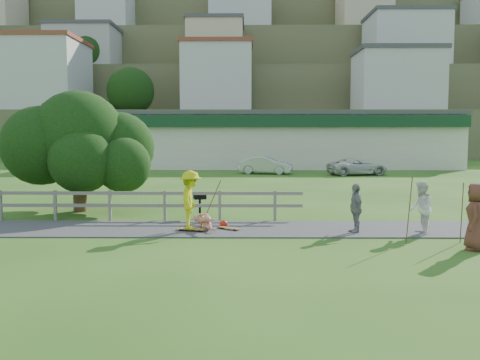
# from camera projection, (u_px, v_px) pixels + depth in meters

# --- Properties ---
(ground) EXTENTS (260.00, 260.00, 0.00)m
(ground) POSITION_uv_depth(u_px,v_px,m) (215.00, 238.00, 16.14)
(ground) COLOR #274E16
(ground) RESTS_ON ground
(path) EXTENTS (34.00, 3.00, 0.04)m
(path) POSITION_uv_depth(u_px,v_px,m) (217.00, 229.00, 17.63)
(path) COLOR #333336
(path) RESTS_ON ground
(fence) EXTENTS (15.05, 0.10, 1.10)m
(fence) POSITION_uv_depth(u_px,v_px,m) (93.00, 201.00, 19.40)
(fence) COLOR slate
(fence) RESTS_ON ground
(strip_mall) EXTENTS (32.50, 10.75, 5.10)m
(strip_mall) POSITION_uv_depth(u_px,v_px,m) (277.00, 140.00, 50.68)
(strip_mall) COLOR beige
(strip_mall) RESTS_ON ground
(hillside) EXTENTS (220.00, 67.00, 47.50)m
(hillside) POSITION_uv_depth(u_px,v_px,m) (240.00, 76.00, 105.84)
(hillside) COLOR #575F38
(hillside) RESTS_ON ground
(skater_rider) EXTENTS (0.74, 1.24, 1.89)m
(skater_rider) POSITION_uv_depth(u_px,v_px,m) (191.00, 203.00, 17.07)
(skater_rider) COLOR #CBCB13
(skater_rider) RESTS_ON ground
(skater_fallen) EXTENTS (1.62, 0.97, 0.58)m
(skater_fallen) POSITION_uv_depth(u_px,v_px,m) (205.00, 221.00, 17.49)
(skater_fallen) COLOR tan
(skater_fallen) RESTS_ON ground
(spectator_a) EXTENTS (0.76, 0.91, 1.69)m
(spectator_a) POSITION_uv_depth(u_px,v_px,m) (421.00, 208.00, 16.58)
(spectator_a) COLOR silver
(spectator_a) RESTS_ON ground
(spectator_b) EXTENTS (0.49, 0.97, 1.58)m
(spectator_b) POSITION_uv_depth(u_px,v_px,m) (356.00, 209.00, 16.90)
(spectator_b) COLOR gray
(spectator_b) RESTS_ON ground
(spectator_c) EXTENTS (0.92, 1.06, 1.83)m
(spectator_c) POSITION_uv_depth(u_px,v_px,m) (476.00, 217.00, 14.44)
(spectator_c) COLOR brown
(spectator_c) RESTS_ON ground
(car_silver) EXTENTS (4.37, 2.33, 1.37)m
(car_silver) POSITION_uv_depth(u_px,v_px,m) (266.00, 165.00, 41.66)
(car_silver) COLOR #B9BAC1
(car_silver) RESTS_ON ground
(car_white) EXTENTS (4.91, 3.17, 1.26)m
(car_white) POSITION_uv_depth(u_px,v_px,m) (357.00, 167.00, 40.51)
(car_white) COLOR silver
(car_white) RESTS_ON ground
(tree) EXTENTS (6.01, 6.01, 4.34)m
(tree) POSITION_uv_depth(u_px,v_px,m) (79.00, 158.00, 21.55)
(tree) COLOR black
(tree) RESTS_ON ground
(bbq) EXTENTS (0.52, 0.45, 0.96)m
(bbq) POSITION_uv_depth(u_px,v_px,m) (200.00, 206.00, 19.89)
(bbq) COLOR black
(bbq) RESTS_ON ground
(longboard_rider) EXTENTS (0.98, 0.50, 0.11)m
(longboard_rider) POSITION_uv_depth(u_px,v_px,m) (191.00, 231.00, 17.14)
(longboard_rider) COLOR olive
(longboard_rider) RESTS_ON ground
(longboard_fallen) EXTENTS (0.77, 0.62, 0.09)m
(longboard_fallen) POSITION_uv_depth(u_px,v_px,m) (229.00, 229.00, 17.41)
(longboard_fallen) COLOR olive
(longboard_fallen) RESTS_ON ground
(helmet) EXTENTS (0.27, 0.27, 0.27)m
(helmet) POSITION_uv_depth(u_px,v_px,m) (224.00, 224.00, 17.85)
(helmet) COLOR #A82011
(helmet) RESTS_ON ground
(pole_rider) EXTENTS (0.03, 0.03, 1.77)m
(pole_rider) POSITION_uv_depth(u_px,v_px,m) (210.00, 203.00, 17.46)
(pole_rider) COLOR brown
(pole_rider) RESTS_ON ground
(pole_spec_left) EXTENTS (0.03, 0.03, 1.94)m
(pole_spec_left) POSITION_uv_depth(u_px,v_px,m) (409.00, 210.00, 15.33)
(pole_spec_left) COLOR brown
(pole_spec_left) RESTS_ON ground
(pole_spec_right) EXTENTS (0.03, 0.03, 1.76)m
(pole_spec_right) POSITION_uv_depth(u_px,v_px,m) (462.00, 213.00, 15.38)
(pole_spec_right) COLOR brown
(pole_spec_right) RESTS_ON ground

